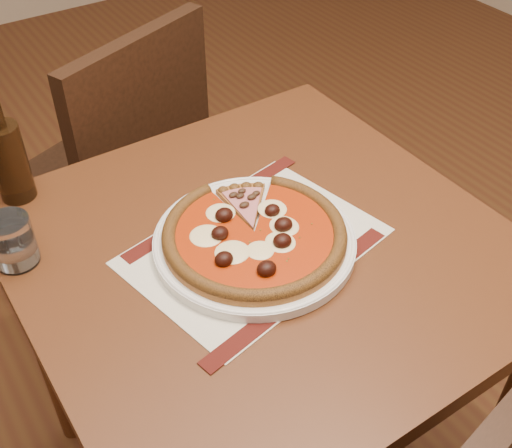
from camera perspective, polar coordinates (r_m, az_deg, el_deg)
The scene contains 8 objects.
table at distance 1.17m, azimuth 0.54°, elevation -5.41°, with size 0.80×0.80×0.75m.
chair_far at distance 1.69m, azimuth -11.95°, elevation 4.83°, with size 0.55×0.55×0.90m.
placemat at distance 1.09m, azimuth -0.14°, elevation -1.99°, with size 0.41×0.29×0.00m, color beige.
plate at distance 1.08m, azimuth -0.14°, elevation -1.60°, with size 0.34×0.34×0.02m, color white.
pizza at distance 1.07m, azimuth -0.13°, elevation -0.84°, with size 0.31×0.31×0.04m.
ham_slice at distance 1.14m, azimuth -0.24°, elevation 2.00°, with size 0.09×0.13×0.02m.
water_glass at distance 1.11m, azimuth -20.84°, elevation -1.44°, with size 0.07×0.07×0.09m, color white.
bottle at distance 1.23m, azimuth -21.16°, elevation 5.47°, with size 0.06×0.06×0.22m.
Camera 1 is at (-0.64, -0.60, 1.50)m, focal length 45.00 mm.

